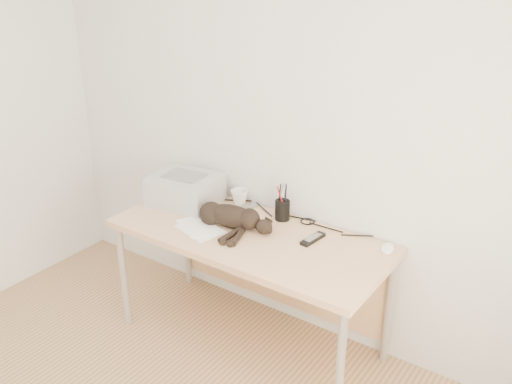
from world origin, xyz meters
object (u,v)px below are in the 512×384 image
Objects in this scene: desk at (258,248)px; mouse at (388,246)px; mug at (239,198)px; printer at (185,189)px; pen_cup at (282,210)px; cat at (228,217)px.

desk is 13.24× the size of mouse.
desk is at bearing -35.21° from mug.
printer is 0.64m from pen_cup.
cat is at bearing -178.67° from mouse.
printer is 1.30m from mouse.
mouse is (0.66, 0.02, -0.04)m from pen_cup.
printer is 0.70× the size of cat.
cat is 0.30m from mug.
cat is (0.42, -0.11, -0.03)m from printer.
mouse is at bearing 1.47° from pen_cup.
mouse is at bearing 14.98° from desk.
cat is 5.90× the size of mug.
pen_cup reaches higher than cat.
desk is 0.61m from printer.
mouse is (0.99, -0.00, -0.03)m from mug.
desk is at bearing -107.79° from pen_cup.
mouse reaches higher than desk.
desk is 0.27m from pen_cup.
printer is at bearing 170.99° from mouse.
mug is at bearing 144.79° from desk.
printer is at bearing -150.47° from mug.
pen_cup reaches higher than printer.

